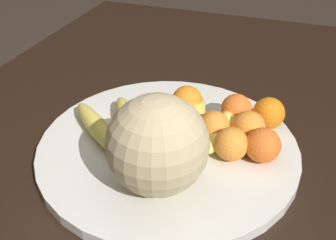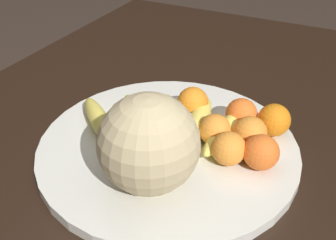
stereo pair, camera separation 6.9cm
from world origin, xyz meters
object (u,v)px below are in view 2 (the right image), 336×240
at_px(orange_top_small, 261,152).
at_px(orange_side_extra, 193,102).
at_px(melon, 149,144).
at_px(orange_mid_center, 250,133).
at_px(orange_back_left, 274,120).
at_px(banana_bunch, 166,123).
at_px(orange_back_right, 241,114).
at_px(fruit_bowl, 168,146).
at_px(orange_front_right, 229,149).
at_px(orange_front_left, 215,130).
at_px(kitchen_table, 167,179).

xyz_separation_m(orange_top_small, orange_side_extra, (0.09, 0.16, 0.00)).
xyz_separation_m(melon, orange_mid_center, (0.16, -0.11, -0.05)).
distance_m(orange_mid_center, orange_back_left, 0.07).
bearing_deg(banana_bunch, orange_back_right, -79.07).
distance_m(melon, orange_mid_center, 0.20).
bearing_deg(orange_mid_center, orange_back_right, 31.21).
bearing_deg(orange_top_small, fruit_bowl, 93.01).
height_order(orange_front_right, orange_top_small, orange_top_small).
xyz_separation_m(melon, banana_bunch, (0.14, 0.04, -0.06)).
xyz_separation_m(orange_front_left, orange_front_right, (-0.04, -0.04, 0.00)).
bearing_deg(orange_side_extra, orange_front_right, -133.97).
bearing_deg(orange_front_right, orange_side_extra, 46.03).
height_order(fruit_bowl, orange_front_left, orange_front_left).
bearing_deg(orange_back_left, orange_top_small, -177.83).
relative_size(orange_front_right, orange_top_small, 0.97).
relative_size(melon, orange_back_left, 2.56).
bearing_deg(kitchen_table, orange_top_small, -93.97).
relative_size(orange_front_left, orange_mid_center, 0.95).
distance_m(orange_mid_center, orange_side_extra, 0.14).
bearing_deg(orange_mid_center, orange_front_left, 104.46).
bearing_deg(orange_front_right, banana_bunch, 76.25).
xyz_separation_m(melon, orange_front_right, (0.10, -0.09, -0.05)).
xyz_separation_m(orange_mid_center, orange_side_extra, (0.05, 0.13, 0.00)).
relative_size(kitchen_table, orange_back_left, 24.80).
bearing_deg(orange_mid_center, orange_front_right, 161.27).
relative_size(kitchen_table, orange_top_small, 25.05).
height_order(banana_bunch, orange_back_right, orange_back_right).
distance_m(banana_bunch, orange_front_left, 0.09).
distance_m(melon, orange_front_right, 0.15).
distance_m(orange_back_right, orange_side_extra, 0.10).
height_order(kitchen_table, banana_bunch, banana_bunch).
bearing_deg(banana_bunch, kitchen_table, -169.40).
xyz_separation_m(orange_front_right, orange_top_small, (0.01, -0.05, 0.00)).
height_order(fruit_bowl, orange_front_right, orange_front_right).
bearing_deg(orange_back_left, orange_mid_center, 154.64).
height_order(orange_front_right, orange_back_right, orange_back_right).
xyz_separation_m(kitchen_table, orange_back_right, (0.09, -0.12, 0.14)).
xyz_separation_m(kitchen_table, fruit_bowl, (-0.02, -0.01, 0.10)).
xyz_separation_m(orange_mid_center, orange_back_right, (0.05, 0.03, -0.00)).
distance_m(fruit_bowl, orange_mid_center, 0.15).
height_order(fruit_bowl, orange_back_left, orange_back_left).
bearing_deg(orange_back_right, orange_back_left, -85.07).
xyz_separation_m(orange_front_right, orange_back_right, (0.11, 0.01, 0.00)).
xyz_separation_m(banana_bunch, orange_back_left, (0.08, -0.18, 0.01)).
distance_m(melon, orange_front_left, 0.16).
bearing_deg(melon, banana_bunch, 16.24).
bearing_deg(banana_bunch, orange_side_extra, -38.66).
relative_size(banana_bunch, orange_back_left, 5.44).
distance_m(kitchen_table, orange_back_left, 0.24).
height_order(kitchen_table, orange_back_right, orange_back_right).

